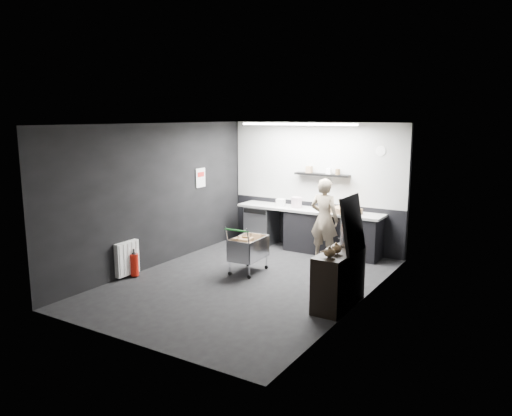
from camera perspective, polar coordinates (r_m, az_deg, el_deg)
The scene contains 22 objects.
floor at distance 8.73m, azimuth -1.06°, elevation -8.44°, with size 5.50×5.50×0.00m, color black.
ceiling at distance 8.26m, azimuth -1.12°, elevation 9.58°, with size 5.50×5.50×0.00m, color white.
wall_back at distance 10.78m, azimuth 6.83°, elevation 2.53°, with size 5.50×5.50×0.00m, color black.
wall_front at distance 6.30m, azimuth -14.74°, elevation -3.48°, with size 5.50×5.50×0.00m, color black.
wall_left at distance 9.60m, azimuth -11.20°, elevation 1.42°, with size 5.50×5.50×0.00m, color black.
wall_right at distance 7.52m, azimuth 11.86°, elevation -1.11°, with size 5.50×5.50×0.00m, color black.
kitchen_wall_panel at distance 10.70m, azimuth 6.84°, elevation 5.17°, with size 3.95×0.02×1.70m, color #B6B7B2.
dado_panel at distance 10.91m, azimuth 6.69°, elevation -1.91°, with size 3.95×0.02×1.00m, color black.
floating_shelf at distance 10.54m, azimuth 7.55°, elevation 3.81°, with size 1.20×0.22×0.04m, color black.
wall_clock at distance 10.16m, azimuth 14.08°, elevation 6.34°, with size 0.20×0.20×0.03m, color white.
poster at distance 10.54m, azimuth -6.36°, elevation 3.45°, with size 0.02×0.30×0.40m, color white.
poster_red_band at distance 10.53m, azimuth -6.35°, elevation 3.83°, with size 0.01×0.22×0.10m, color red.
radiator at distance 9.15m, azimuth -14.53°, elevation -5.59°, with size 0.10×0.50×0.60m, color white.
ceiling_strip at distance 9.86m, azimuth 4.77°, elevation 9.53°, with size 2.40×0.20×0.04m, color white.
prep_counter at distance 10.59m, azimuth 6.64°, elevation -2.53°, with size 3.20×0.61×0.90m.
person at distance 9.94m, azimuth 7.81°, elevation -1.29°, with size 0.60×0.39×1.64m, color #B8AC92.
shopping_cart at distance 9.13m, azimuth -0.89°, elevation -4.81°, with size 0.52×0.83×0.89m.
sideboard at distance 7.64m, azimuth 9.61°, elevation -7.11°, with size 0.48×1.13×1.70m.
fire_extinguisher at distance 9.17m, azimuth -13.72°, elevation -6.24°, with size 0.15×0.15×0.49m.
cardboard_box at distance 10.17m, azimuth 10.14°, elevation -0.29°, with size 0.56×0.43×0.11m, color #8E6D4C.
pink_tub at distance 10.66m, azimuth 4.65°, elevation 0.64°, with size 0.22×0.22×0.22m, color beige.
white_container at distance 10.78m, azimuth 2.83°, elevation 0.61°, with size 0.18×0.14×0.16m, color white.
Camera 1 is at (4.46, -6.95, 2.84)m, focal length 35.00 mm.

